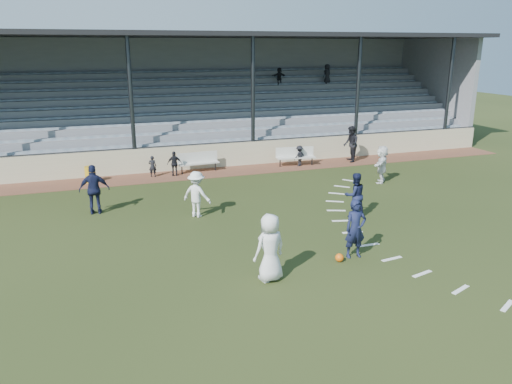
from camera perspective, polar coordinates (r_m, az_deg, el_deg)
ground at (r=14.75m, az=3.20°, el=-7.46°), size 90.00×90.00×0.00m
cinder_track at (r=24.27m, az=-6.19°, el=2.12°), size 34.00×2.00×0.02m
retaining_wall at (r=25.14m, az=-6.77°, el=3.98°), size 34.00×0.18×1.20m
bench_left at (r=24.51m, az=-6.64°, el=3.63°), size 2.02×0.60×0.95m
bench_right at (r=25.68m, az=4.52°, el=4.28°), size 2.03×0.70×0.95m
trash_bin at (r=23.62m, az=-18.43°, el=1.91°), size 0.46×0.46×0.74m
football at (r=14.60m, az=9.51°, el=-7.41°), size 0.24×0.24×0.24m
player_white_lead at (r=13.04m, az=1.61°, el=-6.38°), size 1.01×0.78×1.83m
player_navy_lead at (r=14.72m, az=11.30°, el=-4.15°), size 0.66×0.46×1.74m
player_navy_mid at (r=18.18m, az=11.22°, el=-0.35°), size 0.80×0.62×1.63m
player_white_wing at (r=17.98m, az=-6.79°, el=-0.26°), size 1.22×1.20×1.68m
player_navy_wing at (r=19.09m, az=-17.99°, el=0.27°), size 1.11×0.54×1.84m
player_white_back at (r=23.08m, az=14.18°, el=3.10°), size 1.39×1.52×1.69m
official at (r=26.85m, az=10.79°, el=5.40°), size 0.95×1.08×1.89m
sub_left_near at (r=23.87m, az=-11.74°, el=2.89°), size 0.42×0.34×1.00m
sub_left_far at (r=23.85m, az=-9.29°, el=3.22°), size 0.72×0.36×1.17m
sub_right at (r=25.61m, az=4.98°, el=4.15°), size 0.78×0.61×1.05m
grandstand at (r=29.42m, az=-8.89°, el=8.88°), size 34.60×9.00×6.61m
penalty_arc at (r=16.64m, az=16.52°, el=-5.27°), size 3.89×14.63×0.01m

